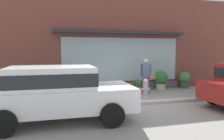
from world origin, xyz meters
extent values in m
plane|color=gray|center=(0.00, 0.00, 0.00)|extent=(60.00, 60.00, 0.00)
cube|color=#B2B2AD|center=(0.00, -0.20, 0.06)|extent=(14.00, 0.24, 0.12)
cube|color=brown|center=(0.00, 3.20, 2.46)|extent=(14.00, 0.36, 4.92)
cube|color=#9EB7BC|center=(0.10, 3.00, 1.60)|extent=(6.22, 0.03, 2.26)
cube|color=#232833|center=(0.00, 2.85, 2.98)|extent=(6.82, 0.56, 0.12)
cube|color=#605E59|center=(0.00, 2.98, 0.18)|extent=(6.62, 0.20, 0.36)
cylinder|color=#B2B2B7|center=(0.49, 0.86, 0.03)|extent=(0.33, 0.33, 0.06)
cylinder|color=#B2B2B7|center=(0.49, 0.86, 0.37)|extent=(0.22, 0.22, 0.61)
sphere|color=#B2B2B7|center=(0.49, 0.86, 0.73)|extent=(0.23, 0.23, 0.23)
cylinder|color=#B2B2B7|center=(0.34, 0.86, 0.40)|extent=(0.10, 0.09, 0.09)
cylinder|color=#B2B2B7|center=(0.64, 0.86, 0.40)|extent=(0.10, 0.09, 0.09)
cylinder|color=#B2B2B7|center=(0.49, 0.71, 0.40)|extent=(0.09, 0.10, 0.09)
cylinder|color=#8E333D|center=(0.86, 1.47, 0.41)|extent=(0.12, 0.12, 0.83)
cylinder|color=#8E333D|center=(0.69, 1.52, 0.41)|extent=(0.12, 0.12, 0.83)
cube|color=#475675|center=(0.77, 1.50, 1.14)|extent=(0.38, 0.28, 0.62)
sphere|color=tan|center=(0.77, 1.50, 1.57)|extent=(0.22, 0.22, 0.22)
cylinder|color=#475675|center=(0.99, 1.44, 1.16)|extent=(0.08, 0.08, 0.59)
cylinder|color=#475675|center=(0.56, 1.55, 1.16)|extent=(0.08, 0.08, 0.59)
cube|color=#846647|center=(1.07, 1.40, 0.88)|extent=(0.26, 0.16, 0.28)
cube|color=white|center=(-3.20, -1.36, 0.67)|extent=(4.35, 1.89, 0.66)
cube|color=white|center=(-3.42, -1.36, 1.29)|extent=(2.40, 1.72, 0.65)
cube|color=#1E2328|center=(-3.42, -1.36, 1.29)|extent=(2.44, 1.74, 0.36)
cylinder|color=black|center=(-1.85, -0.43, 0.34)|extent=(0.67, 0.19, 0.67)
cylinder|color=black|center=(-1.87, -2.31, 0.34)|extent=(0.67, 0.19, 0.67)
cylinder|color=black|center=(-4.54, -0.40, 0.34)|extent=(0.67, 0.19, 0.67)
cylinder|color=black|center=(-4.55, -2.29, 0.34)|extent=(0.67, 0.19, 0.67)
cylinder|color=black|center=(2.56, -0.83, 0.31)|extent=(0.64, 0.23, 0.63)
cylinder|color=#B7B2A3|center=(-1.96, 2.46, 0.20)|extent=(0.46, 0.46, 0.40)
sphere|color=#4C934C|center=(-1.96, 2.46, 0.63)|extent=(0.55, 0.55, 0.55)
cylinder|color=#33473D|center=(-2.90, 2.69, 0.12)|extent=(0.47, 0.47, 0.25)
cone|color=#23562D|center=(-2.90, 2.69, 0.58)|extent=(0.43, 0.43, 0.66)
cylinder|color=#9E6042|center=(0.86, 2.61, 0.12)|extent=(0.31, 0.31, 0.23)
sphere|color=#2D6B33|center=(0.86, 2.61, 0.37)|extent=(0.40, 0.40, 0.40)
sphere|color=white|center=(0.76, 2.53, 0.41)|extent=(0.12, 0.12, 0.12)
cylinder|color=#B7B2A3|center=(2.09, 2.52, 0.16)|extent=(0.49, 0.49, 0.32)
sphere|color=#2D6B33|center=(2.09, 2.52, 0.63)|extent=(0.75, 0.75, 0.75)
cylinder|color=#33473D|center=(3.58, 2.63, 0.19)|extent=(0.48, 0.48, 0.38)
sphere|color=#3D8442|center=(3.58, 2.63, 0.59)|extent=(0.60, 0.60, 0.60)
sphere|color=orange|center=(3.70, 2.70, 0.71)|extent=(0.13, 0.13, 0.13)
cylinder|color=#4C4C51|center=(-4.83, 2.67, 0.14)|extent=(0.24, 0.24, 0.29)
sphere|color=#2D6B33|center=(-4.83, 2.67, 0.39)|extent=(0.29, 0.29, 0.29)
sphere|color=#B266B7|center=(-4.87, 2.62, 0.42)|extent=(0.09, 0.09, 0.09)
sphere|color=#B266B7|center=(-4.84, 2.59, 0.46)|extent=(0.05, 0.05, 0.05)
sphere|color=white|center=(-4.79, 2.72, 0.47)|extent=(0.06, 0.06, 0.06)
camera|label=1|loc=(-3.33, -7.76, 2.07)|focal=34.60mm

